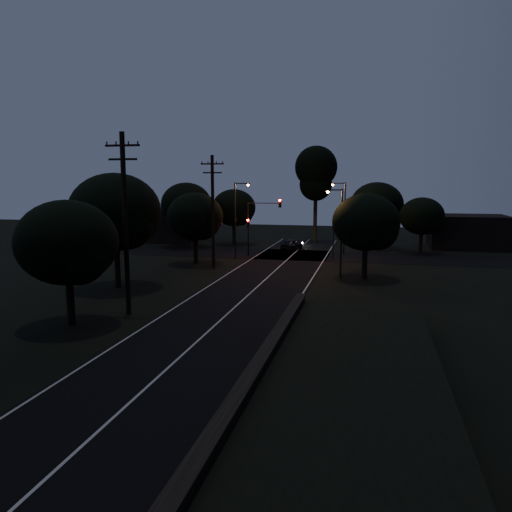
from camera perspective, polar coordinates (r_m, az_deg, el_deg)
The scene contains 23 objects.
ground at distance 17.08m, azimuth -19.86°, elevation -20.33°, with size 160.00×160.00×0.00m, color black.
road_surface at distance 45.09m, azimuth 2.05°, elevation -1.82°, with size 60.00×70.00×0.03m.
retaining_wall at distance 17.15m, azimuth 9.76°, elevation -17.47°, with size 6.93×26.00×1.60m.
utility_pole_mid at distance 31.10m, azimuth -14.72°, elevation 3.88°, with size 2.20×0.30×11.00m.
utility_pole_far at distance 46.79m, azimuth -4.96°, elevation 5.28°, with size 2.20×0.30×10.50m.
tree_left_b at distance 29.46m, azimuth -20.56°, elevation 1.18°, with size 5.60×5.60×7.12m.
tree_left_c at distance 39.14m, azimuth -15.57°, elevation 4.64°, with size 6.94×6.94×8.76m.
tree_left_d at distance 49.38m, azimuth -6.82°, elevation 4.34°, with size 5.55×5.55×7.04m.
tree_far_nw at distance 64.75m, azimuth -2.40°, elevation 5.42°, with size 5.63×5.63×7.13m.
tree_far_w at distance 62.47m, azimuth -7.82°, elevation 5.76°, with size 6.26×6.26×7.98m.
tree_far_ne at distance 62.36m, azimuth 13.84°, elevation 5.60°, with size 6.35×6.35×8.03m.
tree_far_e at distance 59.73m, azimuth 18.60°, elevation 4.23°, with size 4.99×4.99×6.33m.
tree_right_a at distance 42.45m, azimuth 12.71°, elevation 3.61°, with size 5.60×5.60×7.12m.
tall_pine at distance 67.84m, azimuth 6.87°, elevation 9.41°, with size 5.64×5.64×12.82m.
building_left at distance 70.68m, azimuth -10.73°, elevation 3.58°, with size 10.00×8.00×4.40m, color black.
building_right at distance 66.71m, azimuth 23.02°, elevation 2.59°, with size 9.00×7.00×4.00m, color black.
signal_left at distance 54.27m, azimuth -0.90°, elevation 2.95°, with size 0.28×0.35×4.10m.
signal_right at distance 52.81m, azimuth 8.84°, elevation 2.70°, with size 0.28×0.35×4.10m.
signal_mast at distance 53.77m, azimuth 0.84°, elevation 4.50°, with size 3.70×0.35×6.25m.
streetlight_a at distance 52.38m, azimuth -2.19°, elevation 4.72°, with size 1.66×0.26×8.00m.
streetlight_b at distance 56.61m, azimuth 9.91°, elevation 4.88°, with size 1.66×0.26×8.00m.
streetlight_c at distance 42.67m, azimuth 9.51°, elevation 3.36°, with size 1.46×0.26×7.50m.
car at distance 59.61m, azimuth 4.10°, elevation 1.34°, with size 1.59×3.96×1.35m, color black.
Camera 1 is at (8.48, -12.42, 8.10)m, focal length 35.00 mm.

